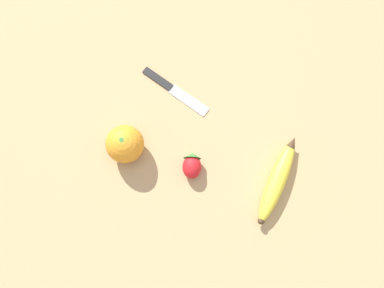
% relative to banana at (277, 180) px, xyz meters
% --- Properties ---
extents(ground_plane, '(3.00, 3.00, 0.00)m').
position_rel_banana_xyz_m(ground_plane, '(0.16, 0.02, -0.02)').
color(ground_plane, tan).
extents(banana, '(0.15, 0.16, 0.04)m').
position_rel_banana_xyz_m(banana, '(0.00, 0.00, 0.00)').
color(banana, yellow).
rests_on(banana, ground_plane).
extents(orange, '(0.08, 0.08, 0.08)m').
position_rel_banana_xyz_m(orange, '(0.18, 0.26, 0.02)').
color(orange, orange).
rests_on(orange, ground_plane).
extents(strawberry, '(0.06, 0.06, 0.04)m').
position_rel_banana_xyz_m(strawberry, '(0.09, 0.15, 0.00)').
color(strawberry, red).
rests_on(strawberry, ground_plane).
extents(paring_knife, '(0.16, 0.10, 0.01)m').
position_rel_banana_xyz_m(paring_knife, '(0.27, 0.12, -0.01)').
color(paring_knife, silver).
rests_on(paring_knife, ground_plane).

